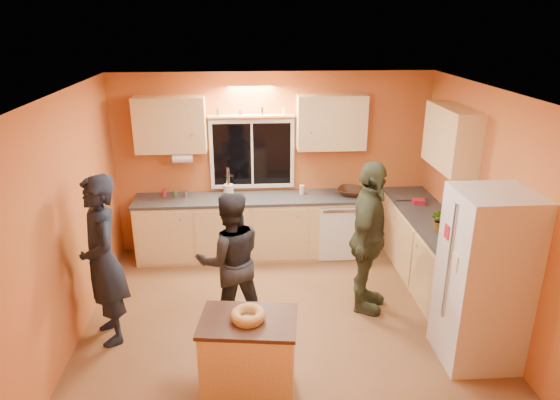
{
  "coord_description": "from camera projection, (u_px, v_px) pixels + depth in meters",
  "views": [
    {
      "loc": [
        -0.41,
        -4.92,
        3.31
      ],
      "look_at": [
        -0.02,
        0.4,
        1.33
      ],
      "focal_mm": 32.0,
      "sensor_mm": 36.0,
      "label": 1
    }
  ],
  "objects": [
    {
      "name": "utensil_crock",
      "position": [
        229.0,
        190.0,
        7.05
      ],
      "size": [
        0.14,
        0.14,
        0.17
      ],
      "primitive_type": "cylinder",
      "color": "beige",
      "rests_on": "back_counter"
    },
    {
      "name": "potted_plant",
      "position": [
        441.0,
        219.0,
        5.9
      ],
      "size": [
        0.26,
        0.23,
        0.29
      ],
      "primitive_type": "imported",
      "rotation": [
        0.0,
        0.0,
        -0.03
      ],
      "color": "gray",
      "rests_on": "right_counter"
    },
    {
      "name": "right_counter",
      "position": [
        436.0,
        259.0,
        6.23
      ],
      "size": [
        0.62,
        1.84,
        0.9
      ],
      "color": "tan",
      "rests_on": "ground"
    },
    {
      "name": "ground",
      "position": [
        284.0,
        319.0,
        5.78
      ],
      "size": [
        4.5,
        4.5,
        0.0
      ],
      "primitive_type": "plane",
      "color": "brown",
      "rests_on": "ground"
    },
    {
      "name": "refrigerator",
      "position": [
        484.0,
        279.0,
        4.85
      ],
      "size": [
        0.72,
        0.7,
        1.8
      ],
      "primitive_type": "cube",
      "color": "silver",
      "rests_on": "ground"
    },
    {
      "name": "person_left",
      "position": [
        103.0,
        261.0,
        5.16
      ],
      "size": [
        0.68,
        0.8,
        1.85
      ],
      "primitive_type": "imported",
      "rotation": [
        0.0,
        0.0,
        -1.13
      ],
      "color": "black",
      "rests_on": "ground"
    },
    {
      "name": "bundt_pastry",
      "position": [
        248.0,
        315.0,
        4.33
      ],
      "size": [
        0.31,
        0.31,
        0.09
      ],
      "primitive_type": "torus",
      "color": "tan",
      "rests_on": "island"
    },
    {
      "name": "person_center",
      "position": [
        230.0,
        260.0,
        5.48
      ],
      "size": [
        0.87,
        0.74,
        1.57
      ],
      "primitive_type": "imported",
      "rotation": [
        0.0,
        0.0,
        3.34
      ],
      "color": "black",
      "rests_on": "ground"
    },
    {
      "name": "back_counter",
      "position": [
        275.0,
        226.0,
        7.22
      ],
      "size": [
        4.23,
        0.62,
        0.9
      ],
      "color": "tan",
      "rests_on": "ground"
    },
    {
      "name": "mixing_bowl",
      "position": [
        351.0,
        192.0,
        7.12
      ],
      "size": [
        0.5,
        0.5,
        0.09
      ],
      "primitive_type": "imported",
      "rotation": [
        0.0,
        0.0,
        -0.38
      ],
      "color": "black",
      "rests_on": "back_counter"
    },
    {
      "name": "person_right",
      "position": [
        368.0,
        238.0,
        5.71
      ],
      "size": [
        0.83,
        1.16,
        1.82
      ],
      "primitive_type": "imported",
      "rotation": [
        0.0,
        0.0,
        1.17
      ],
      "color": "#303421",
      "rests_on": "ground"
    },
    {
      "name": "red_box",
      "position": [
        419.0,
        202.0,
        6.77
      ],
      "size": [
        0.17,
        0.14,
        0.07
      ],
      "primitive_type": "cube",
      "rotation": [
        0.0,
        0.0,
        -0.1
      ],
      "color": "#B41B2D",
      "rests_on": "right_counter"
    },
    {
      "name": "island",
      "position": [
        249.0,
        358.0,
        4.49
      ],
      "size": [
        0.92,
        0.68,
        0.82
      ],
      "rotation": [
        0.0,
        0.0,
        -0.13
      ],
      "color": "tan",
      "rests_on": "ground"
    },
    {
      "name": "room_shell",
      "position": [
        292.0,
        175.0,
        5.61
      ],
      "size": [
        4.54,
        4.04,
        2.61
      ],
      "color": "#CC5A34",
      "rests_on": "ground"
    }
  ]
}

